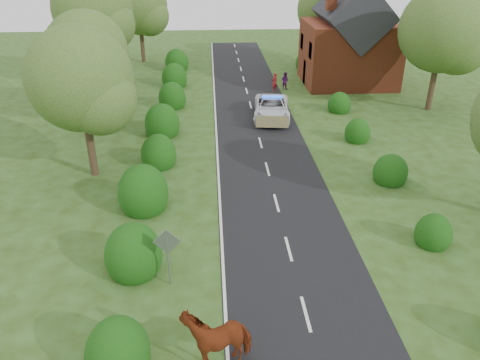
{
  "coord_description": "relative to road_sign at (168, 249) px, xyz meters",
  "views": [
    {
      "loc": [
        -3.19,
        -12.6,
        12.05
      ],
      "look_at": [
        -1.86,
        8.21,
        1.3
      ],
      "focal_mm": 35.0,
      "sensor_mm": 36.0,
      "label": 1
    }
  ],
  "objects": [
    {
      "name": "tree_left_b",
      "position": [
        -6.25,
        17.86,
        3.39
      ],
      "size": [
        5.74,
        5.6,
        8.07
      ],
      "color": "#332316",
      "rests_on": "ground"
    },
    {
      "name": "pedestrian_purple",
      "position": [
        8.49,
        26.48,
        -0.89
      ],
      "size": [
        0.94,
        0.93,
        1.53
      ],
      "primitive_type": "imported",
      "rotation": [
        0.0,
        0.0,
        2.4
      ],
      "color": "#571462",
      "rests_on": "ground"
    },
    {
      "name": "hedgerow_right",
      "position": [
        11.6,
        9.21,
        -1.1
      ],
      "size": [
        2.1,
        45.78,
        2.1
      ],
      "color": "#14440F",
      "rests_on": "ground"
    },
    {
      "name": "tree_left_d",
      "position": [
        -5.23,
        37.85,
        3.98
      ],
      "size": [
        6.15,
        6.0,
        8.89
      ],
      "color": "#332316",
      "rests_on": "ground"
    },
    {
      "name": "road_sign",
      "position": [
        0.0,
        0.0,
        0.0
      ],
      "size": [
        1.06,
        0.08,
        2.53
      ],
      "color": "gray",
      "rests_on": "ground"
    },
    {
      "name": "road",
      "position": [
        5.0,
        13.0,
        -1.64
      ],
      "size": [
        6.0,
        70.0,
        0.02
      ],
      "primitive_type": "cube",
      "color": "black",
      "rests_on": "ground"
    },
    {
      "name": "tree_right_b",
      "position": [
        19.29,
        19.84,
        4.28
      ],
      "size": [
        6.56,
        6.4,
        9.4
      ],
      "color": "#332316",
      "rests_on": "ground"
    },
    {
      "name": "ground",
      "position": [
        5.0,
        -2.0,
        -1.65
      ],
      "size": [
        120.0,
        120.0,
        0.0
      ],
      "primitive_type": "plane",
      "color": "#2F4311"
    },
    {
      "name": "road_markings",
      "position": [
        3.4,
        10.93,
        -1.63
      ],
      "size": [
        4.96,
        70.0,
        0.01
      ],
      "color": "white",
      "rests_on": "road"
    },
    {
      "name": "tree_left_a",
      "position": [
        -4.75,
        9.86,
        3.69
      ],
      "size": [
        5.74,
        5.6,
        8.38
      ],
      "color": "#332316",
      "rests_on": "ground"
    },
    {
      "name": "tree_left_c",
      "position": [
        -7.7,
        27.83,
        4.88
      ],
      "size": [
        6.97,
        6.8,
        10.22
      ],
      "color": "#332316",
      "rests_on": "ground"
    },
    {
      "name": "pedestrian_red",
      "position": [
        7.46,
        25.81,
        -0.84
      ],
      "size": [
        0.71,
        0.66,
        1.63
      ],
      "primitive_type": "imported",
      "rotation": [
        0.0,
        0.0,
        3.77
      ],
      "color": "#A81F25",
      "rests_on": "ground"
    },
    {
      "name": "police_van",
      "position": [
        6.33,
        18.89,
        -0.87
      ],
      "size": [
        3.16,
        5.88,
        1.7
      ],
      "rotation": [
        0.0,
        0.0,
        -0.11
      ],
      "color": "silver",
      "rests_on": "ground"
    },
    {
      "name": "tree_right_c",
      "position": [
        14.27,
        35.85,
        3.69
      ],
      "size": [
        6.15,
        6.0,
        8.58
      ],
      "color": "#332316",
      "rests_on": "ground"
    },
    {
      "name": "house",
      "position": [
        14.49,
        28.0,
        2.13
      ],
      "size": [
        8.0,
        7.4,
        9.17
      ],
      "color": "brown",
      "rests_on": "ground"
    },
    {
      "name": "hedgerow_left",
      "position": [
        -1.51,
        9.69,
        -0.91
      ],
      "size": [
        2.75,
        50.41,
        3.0
      ],
      "color": "#14440F",
      "rests_on": "ground"
    },
    {
      "name": "cow",
      "position": [
        1.78,
        -3.79,
        -0.77
      ],
      "size": [
        2.77,
        2.02,
        1.76
      ],
      "primitive_type": "imported",
      "rotation": [
        0.0,
        0.0,
        -1.26
      ],
      "color": "brown",
      "rests_on": "ground"
    }
  ]
}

